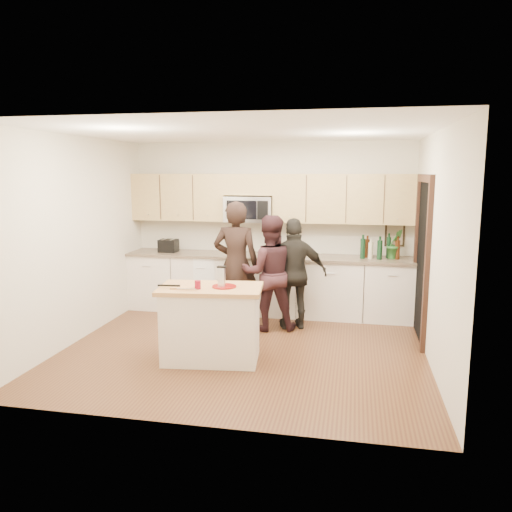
% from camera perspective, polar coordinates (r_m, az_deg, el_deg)
% --- Properties ---
extents(floor, '(4.50, 4.50, 0.00)m').
position_cam_1_polar(floor, '(6.48, -1.37, -10.53)').
color(floor, brown).
rests_on(floor, ground).
extents(room_shell, '(4.52, 4.02, 2.71)m').
position_cam_1_polar(room_shell, '(6.11, -1.43, 4.90)').
color(room_shell, beige).
rests_on(room_shell, ground).
extents(back_cabinetry, '(4.50, 0.66, 0.94)m').
position_cam_1_polar(back_cabinetry, '(7.94, 1.28, -3.21)').
color(back_cabinetry, silver).
rests_on(back_cabinetry, ground).
extents(upper_cabinetry, '(4.50, 0.33, 0.75)m').
position_cam_1_polar(upper_cabinetry, '(7.89, 1.74, 6.77)').
color(upper_cabinetry, tan).
rests_on(upper_cabinetry, ground).
extents(microwave, '(0.76, 0.41, 0.40)m').
position_cam_1_polar(microwave, '(7.93, -0.77, 5.39)').
color(microwave, silver).
rests_on(microwave, ground).
extents(doorway, '(0.06, 1.25, 2.20)m').
position_cam_1_polar(doorway, '(6.98, 18.47, 0.25)').
color(doorway, black).
rests_on(doorway, ground).
extents(framed_picture, '(0.30, 0.03, 0.38)m').
position_cam_1_polar(framed_picture, '(8.00, 15.58, 2.42)').
color(framed_picture, black).
rests_on(framed_picture, ground).
extents(dish_towel, '(0.34, 0.60, 0.48)m').
position_cam_1_polar(dish_towel, '(7.91, -5.74, -0.87)').
color(dish_towel, white).
rests_on(dish_towel, ground).
extents(island, '(1.27, 0.83, 0.90)m').
position_cam_1_polar(island, '(6.00, -5.16, -7.66)').
color(island, silver).
rests_on(island, ground).
extents(red_plate, '(0.28, 0.28, 0.02)m').
position_cam_1_polar(red_plate, '(5.85, -3.65, -3.49)').
color(red_plate, maroon).
rests_on(red_plate, island).
extents(box_grater, '(0.10, 0.07, 0.24)m').
position_cam_1_polar(box_grater, '(5.80, -3.95, -2.29)').
color(box_grater, silver).
rests_on(box_grater, red_plate).
extents(drink_glass, '(0.07, 0.07, 0.10)m').
position_cam_1_polar(drink_glass, '(5.78, -6.68, -3.28)').
color(drink_glass, maroon).
rests_on(drink_glass, island).
extents(cutting_board, '(0.30, 0.21, 0.02)m').
position_cam_1_polar(cutting_board, '(5.85, -8.28, -3.55)').
color(cutting_board, '#B4874B').
rests_on(cutting_board, island).
extents(tongs, '(0.27, 0.06, 0.02)m').
position_cam_1_polar(tongs, '(5.88, -9.92, -3.34)').
color(tongs, black).
rests_on(tongs, cutting_board).
extents(knife, '(0.23, 0.05, 0.01)m').
position_cam_1_polar(knife, '(5.71, -7.97, -3.74)').
color(knife, silver).
rests_on(knife, cutting_board).
extents(toaster, '(0.28, 0.25, 0.21)m').
position_cam_1_polar(toaster, '(8.25, -9.97, 1.17)').
color(toaster, black).
rests_on(toaster, back_cabinetry).
extents(bottle_cluster, '(0.58, 0.22, 0.38)m').
position_cam_1_polar(bottle_cluster, '(7.71, 13.72, 0.99)').
color(bottle_cluster, black).
rests_on(bottle_cluster, back_cabinetry).
extents(orchid, '(0.31, 0.29, 0.45)m').
position_cam_1_polar(orchid, '(7.76, 15.56, 1.34)').
color(orchid, '#2B6528').
rests_on(orchid, back_cabinetry).
extents(woman_left, '(0.67, 0.45, 1.83)m').
position_cam_1_polar(woman_left, '(7.19, -2.29, -0.97)').
color(woman_left, black).
rests_on(woman_left, ground).
extents(woman_center, '(0.92, 0.79, 1.64)m').
position_cam_1_polar(woman_center, '(7.06, 1.52, -1.95)').
color(woman_center, black).
rests_on(woman_center, ground).
extents(woman_right, '(1.00, 0.62, 1.59)m').
position_cam_1_polar(woman_right, '(7.13, 4.41, -2.05)').
color(woman_right, black).
rests_on(woman_right, ground).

